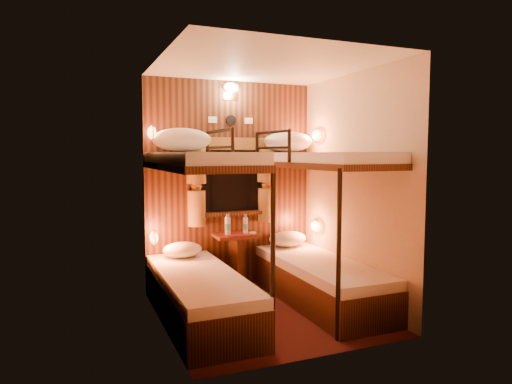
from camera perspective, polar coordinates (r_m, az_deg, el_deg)
name	(u,v)px	position (r m, az deg, el deg)	size (l,w,h in m)	color
floor	(266,313)	(4.65, 1.20, -14.87)	(2.10, 2.10, 0.00)	#33150E
ceiling	(266,65)	(4.45, 1.26, 15.60)	(2.10, 2.10, 0.00)	silver
wall_back	(230,185)	(5.37, -3.24, 0.91)	(2.40, 2.40, 0.00)	#C6B293
wall_front	(321,203)	(3.46, 8.19, -1.34)	(2.40, 2.40, 0.00)	#C6B293
wall_left	(162,195)	(4.10, -11.70, -0.42)	(2.40, 2.40, 0.00)	#C6B293
wall_right	(353,189)	(4.88, 12.07, 0.41)	(2.40, 2.40, 0.00)	#C6B293
back_panel	(231,185)	(5.35, -3.19, 0.90)	(2.00, 0.03, 2.40)	black
bunk_left	(199,262)	(4.35, -7.10, -8.64)	(0.72, 1.90, 1.82)	black
bunk_right	(320,250)	(4.84, 7.99, -7.25)	(0.72, 1.90, 1.82)	black
window	(231,187)	(5.33, -3.08, 0.67)	(1.00, 0.12, 0.79)	black
curtains	(232,180)	(5.29, -2.97, 1.54)	(1.10, 0.22, 1.00)	olive
back_fixtures	(231,94)	(5.35, -3.12, 12.12)	(0.54, 0.09, 0.48)	black
reading_lamps	(241,183)	(5.04, -1.95, 1.11)	(2.00, 0.20, 1.25)	orange
table	(236,254)	(5.29, -2.49, -7.74)	(0.50, 0.34, 0.66)	#5C2515
bottle_left	(228,226)	(5.16, -3.56, -4.24)	(0.07, 0.07, 0.24)	#99BFE5
bottle_right	(245,226)	(5.23, -1.35, -4.21)	(0.06, 0.06, 0.22)	#99BFE5
sachet_a	(252,233)	(5.26, -0.52, -5.16)	(0.08, 0.06, 0.01)	silver
sachet_b	(252,232)	(5.33, -0.52, -5.04)	(0.07, 0.06, 0.01)	silver
pillow_lower_left	(182,250)	(4.99, -9.18, -7.13)	(0.42, 0.30, 0.16)	silver
pillow_lower_right	(288,239)	(5.50, 3.98, -5.85)	(0.47, 0.33, 0.18)	silver
pillow_upper_left	(182,140)	(4.84, -9.25, 6.47)	(0.62, 0.44, 0.24)	silver
pillow_upper_right	(288,142)	(5.41, 4.05, 6.29)	(0.60, 0.43, 0.23)	silver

